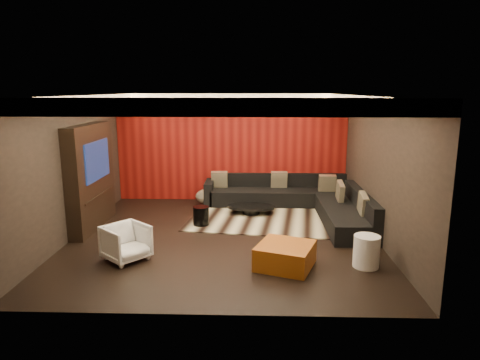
{
  "coord_description": "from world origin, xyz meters",
  "views": [
    {
      "loc": [
        0.58,
        -8.11,
        2.91
      ],
      "look_at": [
        0.3,
        0.6,
        1.05
      ],
      "focal_mm": 32.0,
      "sensor_mm": 36.0,
      "label": 1
    }
  ],
  "objects_px": {
    "drum_stool": "(201,216)",
    "white_side_table": "(366,251)",
    "orange_ottoman": "(285,256)",
    "coffee_table": "(251,210)",
    "sectional_sofa": "(301,201)",
    "armchair": "(126,243)"
  },
  "relations": [
    {
      "from": "coffee_table",
      "to": "orange_ottoman",
      "type": "relative_size",
      "value": 1.29
    },
    {
      "from": "coffee_table",
      "to": "sectional_sofa",
      "type": "height_order",
      "value": "sectional_sofa"
    },
    {
      "from": "white_side_table",
      "to": "armchair",
      "type": "bearing_deg",
      "value": 177.72
    },
    {
      "from": "armchair",
      "to": "sectional_sofa",
      "type": "distance_m",
      "value": 4.53
    },
    {
      "from": "coffee_table",
      "to": "white_side_table",
      "type": "distance_m",
      "value": 3.57
    },
    {
      "from": "armchair",
      "to": "coffee_table",
      "type": "bearing_deg",
      "value": 4.63
    },
    {
      "from": "orange_ottoman",
      "to": "white_side_table",
      "type": "bearing_deg",
      "value": 1.5
    },
    {
      "from": "orange_ottoman",
      "to": "sectional_sofa",
      "type": "relative_size",
      "value": 0.24
    },
    {
      "from": "drum_stool",
      "to": "white_side_table",
      "type": "distance_m",
      "value": 3.67
    },
    {
      "from": "drum_stool",
      "to": "coffee_table",
      "type": "bearing_deg",
      "value": 39.85
    },
    {
      "from": "white_side_table",
      "to": "sectional_sofa",
      "type": "height_order",
      "value": "sectional_sofa"
    },
    {
      "from": "white_side_table",
      "to": "orange_ottoman",
      "type": "relative_size",
      "value": 0.62
    },
    {
      "from": "coffee_table",
      "to": "white_side_table",
      "type": "height_order",
      "value": "white_side_table"
    },
    {
      "from": "drum_stool",
      "to": "orange_ottoman",
      "type": "distance_m",
      "value": 2.71
    },
    {
      "from": "white_side_table",
      "to": "orange_ottoman",
      "type": "height_order",
      "value": "white_side_table"
    },
    {
      "from": "drum_stool",
      "to": "white_side_table",
      "type": "height_order",
      "value": "white_side_table"
    },
    {
      "from": "drum_stool",
      "to": "orange_ottoman",
      "type": "bearing_deg",
      "value": -51.99
    },
    {
      "from": "drum_stool",
      "to": "white_side_table",
      "type": "bearing_deg",
      "value": -34.86
    },
    {
      "from": "coffee_table",
      "to": "sectional_sofa",
      "type": "relative_size",
      "value": 0.31
    },
    {
      "from": "coffee_table",
      "to": "orange_ottoman",
      "type": "bearing_deg",
      "value": -78.99
    },
    {
      "from": "drum_stool",
      "to": "orange_ottoman",
      "type": "height_order",
      "value": "drum_stool"
    },
    {
      "from": "sectional_sofa",
      "to": "white_side_table",
      "type": "bearing_deg",
      "value": -77.23
    }
  ]
}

